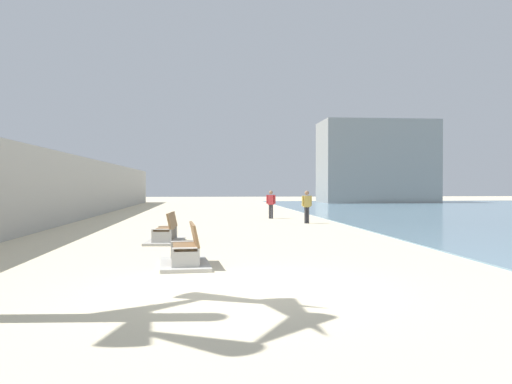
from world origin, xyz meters
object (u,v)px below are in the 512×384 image
Objects in this scene: person_standing at (307,205)px; bench_far at (166,235)px; person_walking at (271,202)px; bench_near at (186,256)px.

bench_far is at bearing -127.03° from person_standing.
person_standing is at bearing -71.72° from person_walking.
bench_near and bench_far have the same top height.
person_walking is at bearing 76.58° from bench_near.
person_standing reaches higher than bench_near.
person_standing reaches higher than bench_far.
bench_far is 1.39× the size of person_walking.
person_standing reaches higher than person_walking.
bench_far is (-0.82, 5.02, 0.00)m from bench_near.
person_walking is 4.08m from person_standing.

